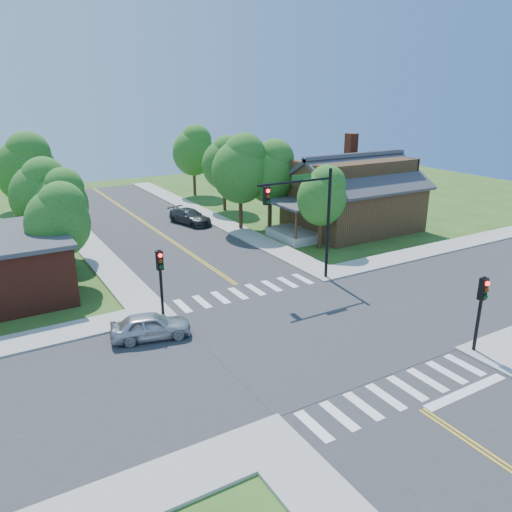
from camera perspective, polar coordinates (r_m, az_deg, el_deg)
ground at (r=25.82m, az=5.81°, el=-8.71°), size 100.00×100.00×0.00m
road_ns at (r=25.81m, az=5.82°, el=-8.67°), size 10.00×90.00×0.04m
road_ew at (r=25.81m, az=5.82°, el=-8.66°), size 90.00×10.00×0.04m
intersection_patch at (r=25.82m, az=5.81°, el=-8.71°), size 10.20×10.20×0.06m
sidewalk_ne at (r=46.72m, az=10.08°, el=3.75°), size 40.00×40.00×0.14m
crosswalk_north at (r=30.52m, az=-1.07°, el=-4.07°), size 8.85×2.00×0.01m
crosswalk_south at (r=21.83m, az=15.77°, el=-14.77°), size 8.85×2.00×0.01m
centerline at (r=25.80m, az=5.82°, el=-8.62°), size 0.30×90.00×0.01m
stop_bar at (r=22.83m, az=22.87°, el=-14.17°), size 4.60×0.45×0.09m
signal_mast_ne at (r=30.59m, az=5.87°, el=5.35°), size 5.30×0.42×7.20m
signal_pole_se at (r=24.95m, az=24.38°, el=-4.65°), size 0.34×0.42×3.80m
signal_pole_nw at (r=26.89m, az=-10.88°, el=-1.63°), size 0.34×0.42×3.80m
house_ne at (r=44.39m, az=10.94°, el=7.24°), size 13.05×8.80×7.11m
tree_e_a at (r=38.18m, az=7.69°, el=6.99°), size 3.81×3.62×6.48m
tree_e_b at (r=43.86m, az=1.78°, el=9.79°), size 4.58×4.35×7.79m
tree_e_c at (r=50.53m, az=-3.59°, el=10.72°), size 4.42×4.20×7.52m
tree_e_d at (r=58.31m, az=-7.10°, el=12.01°), size 4.74×4.50×8.05m
tree_w_a at (r=32.60m, az=-21.61°, el=4.00°), size 3.88×3.69×6.60m
tree_w_b at (r=39.00m, az=-23.28°, el=6.73°), size 4.31×4.09×7.32m
tree_w_c at (r=46.85m, az=-24.73°, el=9.28°), size 5.01×4.76×8.51m
tree_w_d at (r=56.37m, az=-25.95°, el=8.61°), size 3.45×3.27×5.86m
tree_house at (r=42.97m, az=-1.68°, el=10.11°), size 4.92×4.68×8.37m
tree_bldg at (r=37.87m, az=-21.42°, el=5.97°), size 3.92×3.72×6.66m
car_silver at (r=25.36m, az=-11.95°, el=-7.89°), size 3.33×4.61×1.33m
car_dgrey at (r=46.07m, az=-7.54°, el=4.44°), size 4.36×5.66×1.35m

